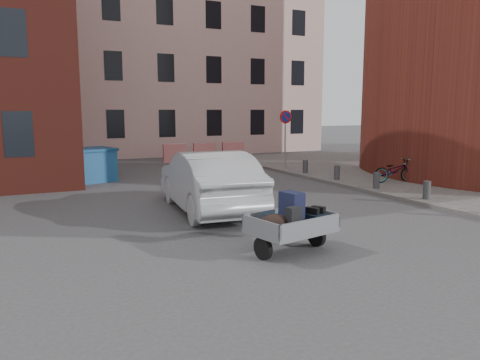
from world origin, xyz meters
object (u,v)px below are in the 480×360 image
trailer (291,223)px  silver_car (208,181)px  dumpster (72,166)px  bicycle (395,170)px

trailer → silver_car: (-0.03, 4.28, 0.23)m
silver_car → dumpster: bearing=-61.6°
dumpster → silver_car: silver_car is taller
silver_car → bicycle: silver_car is taller
dumpster → bicycle: size_ratio=2.07×
trailer → silver_car: size_ratio=0.38×
bicycle → silver_car: bearing=109.7°
trailer → silver_car: silver_car is taller
trailer → bicycle: (7.86, 5.48, -0.05)m
dumpster → bicycle: dumpster is taller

